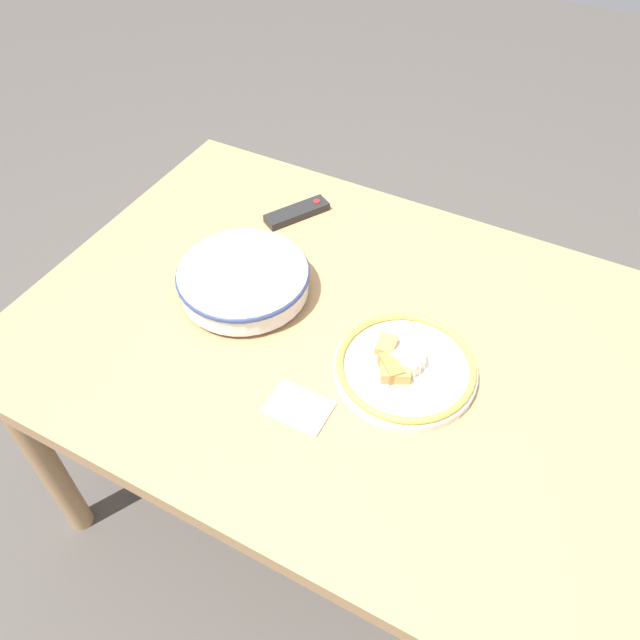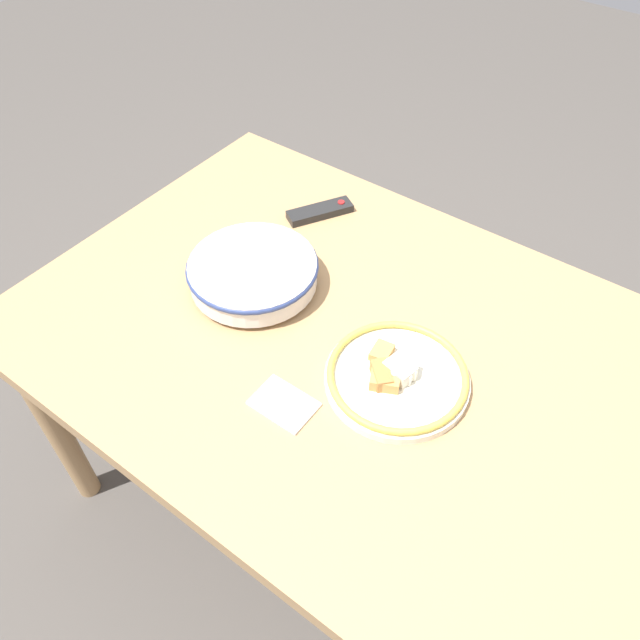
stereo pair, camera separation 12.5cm
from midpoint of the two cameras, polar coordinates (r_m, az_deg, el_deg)
The scene contains 6 objects.
ground_plane at distance 1.86m, azimuth 4.39°, elevation -16.41°, with size 8.00×8.00×0.00m, color #4C4742.
dining_table at distance 1.32m, azimuth 5.95°, elevation -4.16°, with size 1.39×0.95×0.71m.
noodle_bowl at distance 1.34m, azimuth -3.57°, elevation 4.18°, with size 0.28×0.28×0.07m.
food_plate at distance 1.20m, azimuth 10.01°, elevation -5.30°, with size 0.28×0.28×0.05m.
tv_remote at distance 1.55m, azimuth 2.35°, elevation 9.78°, with size 0.12×0.16×0.02m.
folded_napkin at distance 1.16m, azimuth -0.23°, elevation -7.86°, with size 0.12×0.08×0.01m.
Camera 2 is at (0.43, -0.71, 1.67)m, focal length 35.00 mm.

